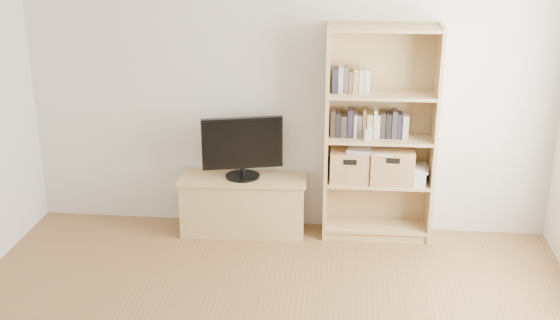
# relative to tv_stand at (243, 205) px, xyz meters

# --- Properties ---
(back_wall) EXTENTS (4.50, 0.02, 2.60)m
(back_wall) POSITION_rel_tv_stand_xyz_m (0.36, 0.20, 1.06)
(back_wall) COLOR silver
(back_wall) RESTS_ON floor
(tv_stand) EXTENTS (1.08, 0.45, 0.48)m
(tv_stand) POSITION_rel_tv_stand_xyz_m (0.00, 0.00, 0.00)
(tv_stand) COLOR tan
(tv_stand) RESTS_ON floor
(bookshelf) EXTENTS (0.92, 0.34, 1.83)m
(bookshelf) POSITION_rel_tv_stand_xyz_m (1.15, 0.04, 0.67)
(bookshelf) COLOR tan
(bookshelf) RESTS_ON floor
(television) EXTENTS (0.68, 0.23, 0.54)m
(television) POSITION_rel_tv_stand_xyz_m (0.00, 0.00, 0.53)
(television) COLOR black
(television) RESTS_ON tv_stand
(books_row_mid) EXTENTS (0.84, 0.19, 0.22)m
(books_row_mid) POSITION_rel_tv_stand_xyz_m (1.15, 0.06, 0.76)
(books_row_mid) COLOR black
(books_row_mid) RESTS_ON bookshelf
(books_row_upper) EXTENTS (0.41, 0.17, 0.21)m
(books_row_upper) POSITION_rel_tv_stand_xyz_m (0.95, 0.05, 1.13)
(books_row_upper) COLOR black
(books_row_upper) RESTS_ON bookshelf
(baby_monitor) EXTENTS (0.06, 0.04, 0.10)m
(baby_monitor) POSITION_rel_tv_stand_xyz_m (1.05, -0.07, 0.70)
(baby_monitor) COLOR white
(baby_monitor) RESTS_ON bookshelf
(basket_left) EXTENTS (0.33, 0.28, 0.27)m
(basket_left) POSITION_rel_tv_stand_xyz_m (0.91, 0.03, 0.40)
(basket_left) COLOR #A46E4A
(basket_left) RESTS_ON bookshelf
(basket_right) EXTENTS (0.36, 0.30, 0.30)m
(basket_right) POSITION_rel_tv_stand_xyz_m (1.27, 0.03, 0.41)
(basket_right) COLOR #A46E4A
(basket_right) RESTS_ON bookshelf
(laptop) EXTENTS (0.40, 0.32, 0.03)m
(laptop) POSITION_rel_tv_stand_xyz_m (1.08, 0.02, 0.55)
(laptop) COLOR white
(laptop) RESTS_ON basket_left
(magazine_stack) EXTENTS (0.22, 0.29, 0.12)m
(magazine_stack) POSITION_rel_tv_stand_xyz_m (1.47, 0.04, 0.33)
(magazine_stack) COLOR #BCB7AE
(magazine_stack) RESTS_ON bookshelf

